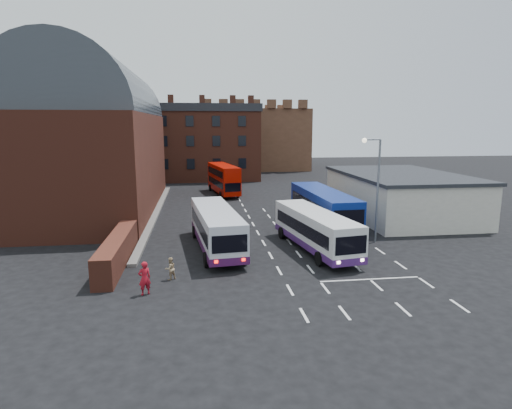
{
  "coord_description": "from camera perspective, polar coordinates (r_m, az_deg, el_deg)",
  "views": [
    {
      "loc": [
        -4.83,
        -25.79,
        8.95
      ],
      "look_at": [
        0.0,
        10.0,
        2.2
      ],
      "focal_mm": 30.0,
      "sensor_mm": 36.0,
      "label": 1
    }
  ],
  "objects": [
    {
      "name": "brick_terrace",
      "position": [
        71.88,
        -8.69,
        7.71
      ],
      "size": [
        22.0,
        10.0,
        11.0
      ],
      "primitive_type": "cube",
      "color": "brown",
      "rests_on": "ground"
    },
    {
      "name": "bus_white_outbound",
      "position": [
        31.13,
        -5.34,
        -2.82
      ],
      "size": [
        3.66,
        11.1,
        2.97
      ],
      "rotation": [
        0.0,
        0.0,
        0.11
      ],
      "color": "silver",
      "rests_on": "ground"
    },
    {
      "name": "forecourt_wall",
      "position": [
        29.43,
        -17.98,
        -5.82
      ],
      "size": [
        1.2,
        10.0,
        1.8
      ],
      "primitive_type": "cube",
      "color": "#602B1E",
      "rests_on": "ground"
    },
    {
      "name": "bus_white_inbound",
      "position": [
        31.02,
        7.87,
        -3.08
      ],
      "size": [
        3.96,
        10.63,
        2.83
      ],
      "rotation": [
        0.0,
        0.0,
        3.3
      ],
      "color": "silver",
      "rests_on": "ground"
    },
    {
      "name": "castle_keep",
      "position": [
        92.48,
        -0.97,
        8.76
      ],
      "size": [
        22.0,
        22.0,
        12.0
      ],
      "primitive_type": "cube",
      "color": "brown",
      "rests_on": "ground"
    },
    {
      "name": "pedestrian_beige",
      "position": [
        25.77,
        -11.36,
        -8.37
      ],
      "size": [
        0.83,
        0.79,
        1.34
      ],
      "primitive_type": "imported",
      "rotation": [
        0.0,
        0.0,
        3.74
      ],
      "color": "tan",
      "rests_on": "ground"
    },
    {
      "name": "railway_station",
      "position": [
        48.01,
        -20.75,
        8.34
      ],
      "size": [
        12.0,
        28.0,
        16.0
      ],
      "color": "#602B1E",
      "rests_on": "ground"
    },
    {
      "name": "bus_blue",
      "position": [
        38.17,
        8.93,
        -0.15
      ],
      "size": [
        3.37,
        12.03,
        3.25
      ],
      "rotation": [
        0.0,
        0.0,
        3.18
      ],
      "color": "navy",
      "rests_on": "ground"
    },
    {
      "name": "bus_red_double",
      "position": [
        55.79,
        -4.36,
        3.44
      ],
      "size": [
        3.79,
        9.81,
        3.83
      ],
      "rotation": [
        0.0,
        0.0,
        3.31
      ],
      "color": "#AC0C00",
      "rests_on": "ground"
    },
    {
      "name": "pedestrian_red",
      "position": [
        23.8,
        -14.64,
        -9.49
      ],
      "size": [
        0.8,
        0.69,
        1.84
      ],
      "primitive_type": "imported",
      "rotation": [
        0.0,
        0.0,
        3.59
      ],
      "color": "#A2111F",
      "rests_on": "ground"
    },
    {
      "name": "street_lamp",
      "position": [
        33.41,
        15.6,
        3.11
      ],
      "size": [
        1.61,
        0.54,
        8.0
      ],
      "rotation": [
        0.0,
        0.0,
        0.21
      ],
      "color": "slate",
      "rests_on": "ground"
    },
    {
      "name": "cream_building",
      "position": [
        44.97,
        18.59,
        1.34
      ],
      "size": [
        10.4,
        16.4,
        4.25
      ],
      "color": "beige",
      "rests_on": "ground"
    },
    {
      "name": "ground",
      "position": [
        27.72,
        2.79,
        -8.26
      ],
      "size": [
        180.0,
        180.0,
        0.0
      ],
      "primitive_type": "plane",
      "color": "black"
    }
  ]
}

